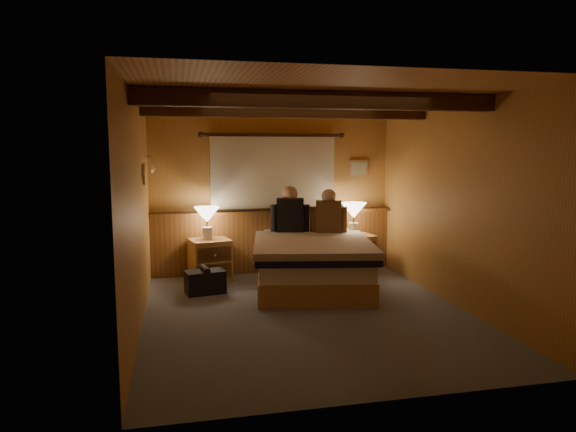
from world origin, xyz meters
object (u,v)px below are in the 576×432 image
object	(u,v)px
bed	(312,263)
nightstand_left	(210,260)
person_right	(329,214)
nightstand_right	(355,254)
duffel_bag	(205,281)
lamp_left	(207,217)
person_left	(290,213)
lamp_right	(354,212)

from	to	relation	value
bed	nightstand_left	size ratio (longest dim) A/B	3.48
nightstand_left	person_right	bearing A→B (deg)	-17.61
nightstand_right	duffel_bag	bearing A→B (deg)	-172.16
lamp_left	nightstand_left	bearing A→B (deg)	0.03
person_left	duffel_bag	world-z (taller)	person_left
lamp_left	duffel_bag	world-z (taller)	lamp_left
bed	person_left	bearing A→B (deg)	111.05
nightstand_right	duffel_bag	xyz separation A→B (m)	(-2.26, -0.66, -0.13)
nightstand_left	duffel_bag	world-z (taller)	nightstand_left
lamp_right	nightstand_left	bearing A→B (deg)	179.02
nightstand_left	person_right	distance (m)	1.81
person_left	person_right	size ratio (longest dim) A/B	1.06
person_left	duffel_bag	xyz separation A→B (m)	(-1.27, -0.66, -0.78)
person_left	person_right	world-z (taller)	person_left
nightstand_right	duffel_bag	world-z (taller)	nightstand_right
nightstand_left	person_right	xyz separation A→B (m)	(1.69, -0.17, 0.62)
nightstand_left	lamp_right	bearing A→B (deg)	-12.98
nightstand_right	lamp_right	world-z (taller)	lamp_right
bed	duffel_bag	size ratio (longest dim) A/B	4.01
lamp_left	duffel_bag	distance (m)	1.01
nightstand_left	person_left	distance (m)	1.32
lamp_left	person_left	bearing A→B (deg)	0.12
nightstand_right	lamp_right	xyz separation A→B (m)	(-0.04, -0.04, 0.63)
lamp_right	person_right	bearing A→B (deg)	-163.00
nightstand_right	lamp_right	distance (m)	0.63
nightstand_left	nightstand_right	bearing A→B (deg)	-11.92
person_left	person_right	distance (m)	0.56
bed	lamp_right	xyz separation A→B (m)	(0.82, 0.68, 0.57)
bed	duffel_bag	distance (m)	1.42
nightstand_right	bed	bearing A→B (deg)	-148.56
bed	duffel_bag	bearing A→B (deg)	-172.15
person_right	duffel_bag	world-z (taller)	person_right
nightstand_left	lamp_right	distance (m)	2.20
nightstand_left	lamp_left	world-z (taller)	lamp_left
bed	person_right	xyz separation A→B (m)	(0.39, 0.55, 0.57)
nightstand_left	person_left	size ratio (longest dim) A/B	0.90
duffel_bag	nightstand_left	bearing A→B (deg)	69.78
duffel_bag	nightstand_right	bearing A→B (deg)	5.49
person_right	duffel_bag	bearing A→B (deg)	-147.73
person_right	nightstand_left	bearing A→B (deg)	-168.75
lamp_right	person_left	bearing A→B (deg)	177.69
lamp_left	lamp_right	distance (m)	2.15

